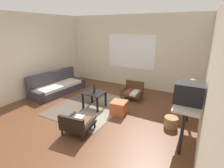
{
  "coord_description": "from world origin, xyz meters",
  "views": [
    {
      "loc": [
        2.45,
        -2.99,
        2.26
      ],
      "look_at": [
        0.35,
        0.86,
        0.77
      ],
      "focal_mm": 26.92,
      "sensor_mm": 36.0,
      "label": 1
    }
  ],
  "objects_px": {
    "couch": "(57,86)",
    "clay_vase": "(191,87)",
    "ottoman_orange": "(119,108)",
    "wicker_basket": "(171,122)",
    "armchair_by_window": "(133,91)",
    "crt_television": "(189,93)",
    "console_shelf": "(188,103)",
    "armchair_striped_foreground": "(77,124)",
    "coffee_table": "(94,96)",
    "glass_bottle": "(94,88)"
  },
  "relations": [
    {
      "from": "glass_bottle",
      "to": "coffee_table",
      "type": "bearing_deg",
      "value": 170.71
    },
    {
      "from": "armchair_striped_foreground",
      "to": "console_shelf",
      "type": "xyz_separation_m",
      "value": [
        2.09,
        1.06,
        0.54
      ]
    },
    {
      "from": "couch",
      "to": "crt_television",
      "type": "height_order",
      "value": "crt_television"
    },
    {
      "from": "armchair_by_window",
      "to": "armchair_striped_foreground",
      "type": "xyz_separation_m",
      "value": [
        -0.33,
        -2.45,
        -0.01
      ]
    },
    {
      "from": "armchair_by_window",
      "to": "ottoman_orange",
      "type": "distance_m",
      "value": 1.2
    },
    {
      "from": "clay_vase",
      "to": "glass_bottle",
      "type": "relative_size",
      "value": 0.94
    },
    {
      "from": "couch",
      "to": "ottoman_orange",
      "type": "bearing_deg",
      "value": -7.66
    },
    {
      "from": "ottoman_orange",
      "to": "crt_television",
      "type": "height_order",
      "value": "crt_television"
    },
    {
      "from": "couch",
      "to": "console_shelf",
      "type": "height_order",
      "value": "console_shelf"
    },
    {
      "from": "ottoman_orange",
      "to": "clay_vase",
      "type": "distance_m",
      "value": 1.88
    },
    {
      "from": "armchair_by_window",
      "to": "clay_vase",
      "type": "relative_size",
      "value": 2.28
    },
    {
      "from": "clay_vase",
      "to": "glass_bottle",
      "type": "distance_m",
      "value": 2.51
    },
    {
      "from": "armchair_by_window",
      "to": "ottoman_orange",
      "type": "xyz_separation_m",
      "value": [
        0.08,
        -1.2,
        -0.07
      ]
    },
    {
      "from": "couch",
      "to": "ottoman_orange",
      "type": "distance_m",
      "value": 2.69
    },
    {
      "from": "armchair_striped_foreground",
      "to": "armchair_by_window",
      "type": "bearing_deg",
      "value": 82.28
    },
    {
      "from": "coffee_table",
      "to": "ottoman_orange",
      "type": "relative_size",
      "value": 1.43
    },
    {
      "from": "coffee_table",
      "to": "console_shelf",
      "type": "xyz_separation_m",
      "value": [
        2.47,
        -0.18,
        0.41
      ]
    },
    {
      "from": "armchair_by_window",
      "to": "glass_bottle",
      "type": "bearing_deg",
      "value": -120.17
    },
    {
      "from": "couch",
      "to": "ottoman_orange",
      "type": "height_order",
      "value": "couch"
    },
    {
      "from": "armchair_by_window",
      "to": "crt_television",
      "type": "relative_size",
      "value": 1.29
    },
    {
      "from": "coffee_table",
      "to": "clay_vase",
      "type": "height_order",
      "value": "clay_vase"
    },
    {
      "from": "crt_television",
      "to": "clay_vase",
      "type": "bearing_deg",
      "value": 89.72
    },
    {
      "from": "wicker_basket",
      "to": "coffee_table",
      "type": "bearing_deg",
      "value": -179.54
    },
    {
      "from": "ottoman_orange",
      "to": "glass_bottle",
      "type": "height_order",
      "value": "glass_bottle"
    },
    {
      "from": "couch",
      "to": "clay_vase",
      "type": "distance_m",
      "value": 4.42
    },
    {
      "from": "couch",
      "to": "console_shelf",
      "type": "bearing_deg",
      "value": -7.27
    },
    {
      "from": "armchair_by_window",
      "to": "ottoman_orange",
      "type": "bearing_deg",
      "value": -86.18
    },
    {
      "from": "couch",
      "to": "glass_bottle",
      "type": "height_order",
      "value": "glass_bottle"
    },
    {
      "from": "coffee_table",
      "to": "armchair_by_window",
      "type": "relative_size",
      "value": 0.87
    },
    {
      "from": "coffee_table",
      "to": "console_shelf",
      "type": "distance_m",
      "value": 2.51
    },
    {
      "from": "coffee_table",
      "to": "console_shelf",
      "type": "bearing_deg",
      "value": -4.16
    },
    {
      "from": "ottoman_orange",
      "to": "clay_vase",
      "type": "relative_size",
      "value": 1.38
    },
    {
      "from": "ottoman_orange",
      "to": "armchair_by_window",
      "type": "bearing_deg",
      "value": 93.82
    },
    {
      "from": "coffee_table",
      "to": "clay_vase",
      "type": "relative_size",
      "value": 1.97
    },
    {
      "from": "ottoman_orange",
      "to": "wicker_basket",
      "type": "bearing_deg",
      "value": 0.05
    },
    {
      "from": "armchair_striped_foreground",
      "to": "wicker_basket",
      "type": "distance_m",
      "value": 2.19
    },
    {
      "from": "couch",
      "to": "coffee_table",
      "type": "height_order",
      "value": "couch"
    },
    {
      "from": "armchair_striped_foreground",
      "to": "ottoman_orange",
      "type": "distance_m",
      "value": 1.33
    },
    {
      "from": "console_shelf",
      "to": "crt_television",
      "type": "xyz_separation_m",
      "value": [
        -0.0,
        -0.23,
        0.3
      ]
    },
    {
      "from": "crt_television",
      "to": "clay_vase",
      "type": "distance_m",
      "value": 0.65
    },
    {
      "from": "clay_vase",
      "to": "wicker_basket",
      "type": "xyz_separation_m",
      "value": [
        -0.31,
        -0.21,
        -0.87
      ]
    },
    {
      "from": "ottoman_orange",
      "to": "console_shelf",
      "type": "bearing_deg",
      "value": -6.65
    },
    {
      "from": "armchair_striped_foreground",
      "to": "ottoman_orange",
      "type": "relative_size",
      "value": 1.71
    },
    {
      "from": "armchair_striped_foreground",
      "to": "wicker_basket",
      "type": "height_order",
      "value": "armchair_striped_foreground"
    },
    {
      "from": "armchair_by_window",
      "to": "glass_bottle",
      "type": "distance_m",
      "value": 1.45
    },
    {
      "from": "armchair_by_window",
      "to": "crt_television",
      "type": "bearing_deg",
      "value": -42.74
    },
    {
      "from": "armchair_by_window",
      "to": "glass_bottle",
      "type": "xyz_separation_m",
      "value": [
        -0.71,
        -1.21,
        0.36
      ]
    },
    {
      "from": "clay_vase",
      "to": "armchair_striped_foreground",
      "type": "bearing_deg",
      "value": -144.91
    },
    {
      "from": "couch",
      "to": "clay_vase",
      "type": "bearing_deg",
      "value": -1.93
    },
    {
      "from": "armchair_by_window",
      "to": "ottoman_orange",
      "type": "height_order",
      "value": "armchair_by_window"
    }
  ]
}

